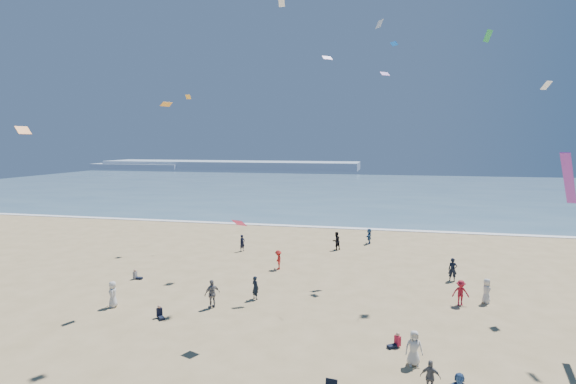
# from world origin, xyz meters

# --- Properties ---
(ocean) EXTENTS (220.00, 100.00, 0.06)m
(ocean) POSITION_xyz_m (0.00, 95.00, 0.03)
(ocean) COLOR #476B84
(ocean) RESTS_ON ground
(surf_line) EXTENTS (220.00, 1.20, 0.08)m
(surf_line) POSITION_xyz_m (0.00, 45.00, 0.04)
(surf_line) COLOR white
(surf_line) RESTS_ON ground
(headland_far) EXTENTS (110.00, 20.00, 3.20)m
(headland_far) POSITION_xyz_m (-60.00, 170.00, 1.60)
(headland_far) COLOR #7A8EA8
(headland_far) RESTS_ON ground
(headland_near) EXTENTS (40.00, 14.00, 2.00)m
(headland_near) POSITION_xyz_m (-100.00, 165.00, 1.00)
(headland_near) COLOR #7A8EA8
(headland_near) RESTS_ON ground
(standing_flyers) EXTENTS (25.78, 41.47, 1.94)m
(standing_flyers) POSITION_xyz_m (3.28, 17.51, 0.87)
(standing_flyers) COLOR silver
(standing_flyers) RESTS_ON ground
(seated_group) EXTENTS (21.76, 25.76, 0.84)m
(seated_group) POSITION_xyz_m (-0.81, 7.60, 0.42)
(seated_group) COLOR silver
(seated_group) RESTS_ON ground
(kites_aloft) EXTENTS (35.78, 41.66, 27.65)m
(kites_aloft) POSITION_xyz_m (8.96, 13.51, 14.71)
(kites_aloft) COLOR white
(kites_aloft) RESTS_ON ground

